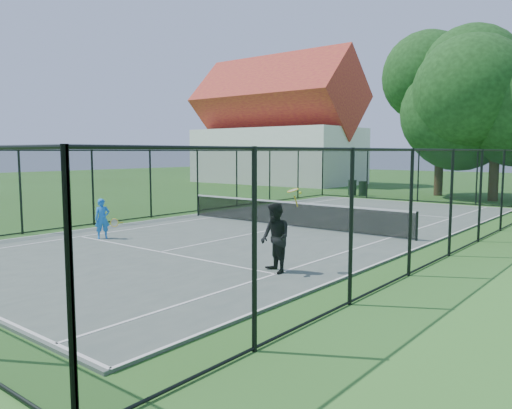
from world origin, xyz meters
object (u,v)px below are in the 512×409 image
Objects in this scene: player_blue at (102,219)px; player_black at (275,238)px; trash_bin_left at (352,188)px; trash_bin_right at (363,188)px; tennis_net at (290,213)px.

player_black is at bearing -1.21° from player_blue.
trash_bin_left is 1.04× the size of trash_bin_right.
trash_bin_left is at bearing 109.22° from tennis_net.
tennis_net is 15.26m from trash_bin_left.
player_blue is at bearing 178.79° from player_black.
trash_bin_left is at bearing 113.58° from player_black.
tennis_net is at bearing 62.06° from player_blue.
trash_bin_left is 0.50× the size of player_black.
player_black is (7.24, -0.15, 0.17)m from player_blue.
player_black reaches higher than player_blue.
trash_bin_right is (-4.22, 14.36, -0.08)m from tennis_net.
tennis_net is at bearing -70.78° from trash_bin_left.
trash_bin_right is at bearing 111.73° from player_black.
trash_bin_right is at bearing -3.52° from trash_bin_left.
trash_bin_left is 20.60m from player_blue.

